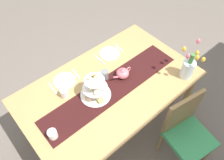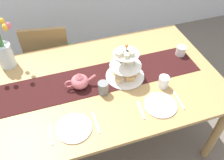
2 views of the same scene
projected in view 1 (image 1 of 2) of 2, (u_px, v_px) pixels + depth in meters
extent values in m
plane|color=#6B6056|center=(110.00, 123.00, 2.85)|extent=(8.00, 8.00, 0.00)
cube|color=tan|center=(109.00, 86.00, 2.26)|extent=(1.80, 1.09, 0.03)
cylinder|color=tan|center=(133.00, 52.00, 3.13)|extent=(0.07, 0.07, 0.74)
cylinder|color=tan|center=(24.00, 121.00, 2.45)|extent=(0.07, 0.07, 0.74)
cylinder|color=tan|center=(188.00, 94.00, 2.68)|extent=(0.07, 0.07, 0.74)
cylinder|color=olive|center=(208.00, 153.00, 2.39)|extent=(0.04, 0.04, 0.41)
cylinder|color=olive|center=(160.00, 142.00, 2.47)|extent=(0.04, 0.04, 0.41)
cylinder|color=olive|center=(185.00, 127.00, 2.59)|extent=(0.04, 0.04, 0.41)
cube|color=#389356|center=(189.00, 139.00, 2.25)|extent=(0.49, 0.49, 0.05)
cube|color=olive|center=(183.00, 112.00, 2.16)|extent=(0.42, 0.11, 0.45)
cube|color=black|center=(112.00, 88.00, 2.23)|extent=(1.56, 0.32, 0.00)
cylinder|color=beige|center=(95.00, 86.00, 2.07)|extent=(0.01, 0.01, 0.28)
cylinder|color=white|center=(96.00, 95.00, 2.17)|extent=(0.30, 0.30, 0.01)
cylinder|color=white|center=(95.00, 88.00, 2.09)|extent=(0.24, 0.24, 0.01)
cylinder|color=white|center=(94.00, 80.00, 2.00)|extent=(0.19, 0.19, 0.01)
cube|color=beige|center=(89.00, 97.00, 2.12)|extent=(0.09, 0.09, 0.05)
cube|color=#D5CC73|center=(100.00, 100.00, 2.10)|extent=(0.06, 0.06, 0.04)
cube|color=#ECD37D|center=(102.00, 92.00, 2.16)|extent=(0.07, 0.08, 0.04)
cube|color=beige|center=(98.00, 87.00, 2.20)|extent=(0.07, 0.07, 0.05)
cube|color=#EEBD73|center=(91.00, 91.00, 2.17)|extent=(0.07, 0.07, 0.04)
cube|color=beige|center=(91.00, 88.00, 2.06)|extent=(0.06, 0.05, 0.03)
cube|color=beige|center=(96.00, 92.00, 2.03)|extent=(0.06, 0.07, 0.03)
cube|color=silver|center=(102.00, 89.00, 2.05)|extent=(0.06, 0.07, 0.03)
cube|color=beige|center=(98.00, 75.00, 2.01)|extent=(0.06, 0.05, 0.03)
cube|color=beige|center=(93.00, 76.00, 2.01)|extent=(0.04, 0.06, 0.03)
cube|color=beige|center=(91.00, 79.00, 1.99)|extent=(0.06, 0.07, 0.03)
sphere|color=orange|center=(94.00, 75.00, 1.95)|extent=(0.02, 0.02, 0.02)
ellipsoid|color=#D66B75|center=(123.00, 73.00, 2.28)|extent=(0.13, 0.13, 0.10)
cone|color=#D66B75|center=(123.00, 69.00, 2.23)|extent=(0.06, 0.06, 0.04)
cylinder|color=#D66B75|center=(116.00, 77.00, 2.24)|extent=(0.07, 0.02, 0.06)
torus|color=#D66B75|center=(128.00, 69.00, 2.32)|extent=(0.07, 0.01, 0.07)
cylinder|color=silver|center=(187.00, 69.00, 2.26)|extent=(0.13, 0.13, 0.20)
cylinder|color=#3D7538|center=(192.00, 59.00, 2.14)|extent=(0.04, 0.04, 0.12)
ellipsoid|color=#E5607A|center=(188.00, 56.00, 2.02)|extent=(0.04, 0.04, 0.06)
ellipsoid|color=yellow|center=(197.00, 58.00, 2.00)|extent=(0.04, 0.04, 0.06)
ellipsoid|color=yellow|center=(203.00, 60.00, 2.03)|extent=(0.04, 0.04, 0.06)
ellipsoid|color=yellow|center=(197.00, 53.00, 2.10)|extent=(0.04, 0.04, 0.06)
ellipsoid|color=#E5607A|center=(198.00, 41.00, 2.10)|extent=(0.04, 0.04, 0.06)
ellipsoid|color=#6B2860|center=(184.00, 49.00, 2.17)|extent=(0.04, 0.04, 0.06)
ellipsoid|color=yellow|center=(184.00, 49.00, 2.03)|extent=(0.04, 0.04, 0.06)
cylinder|color=white|center=(53.00, 134.00, 1.87)|extent=(0.08, 0.08, 0.08)
cylinder|color=white|center=(110.00, 54.00, 2.53)|extent=(0.23, 0.23, 0.01)
cube|color=silver|center=(119.00, 48.00, 2.60)|extent=(0.03, 0.15, 0.01)
cube|color=silver|center=(100.00, 60.00, 2.48)|extent=(0.02, 0.17, 0.01)
cylinder|color=white|center=(64.00, 81.00, 2.28)|extent=(0.23, 0.23, 0.01)
cube|color=silver|center=(76.00, 74.00, 2.34)|extent=(0.03, 0.15, 0.01)
cube|color=silver|center=(52.00, 88.00, 2.22)|extent=(0.02, 0.17, 0.01)
cylinder|color=slate|center=(105.00, 74.00, 2.28)|extent=(0.08, 0.08, 0.09)
cylinder|color=white|center=(64.00, 93.00, 2.13)|extent=(0.08, 0.08, 0.09)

